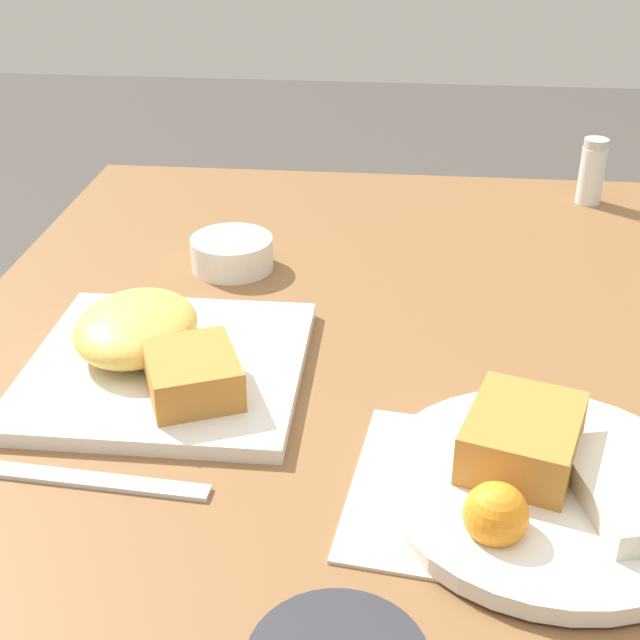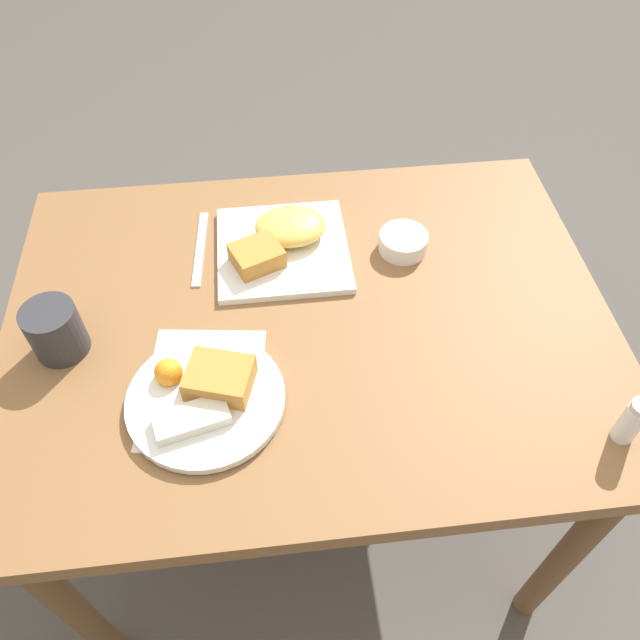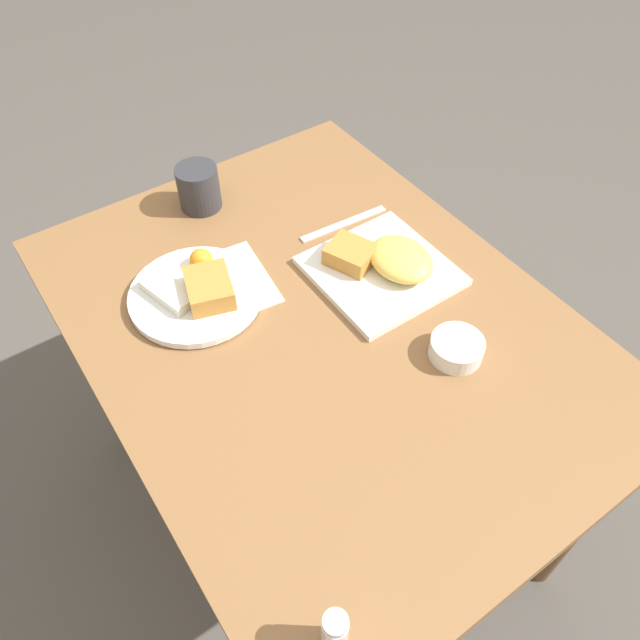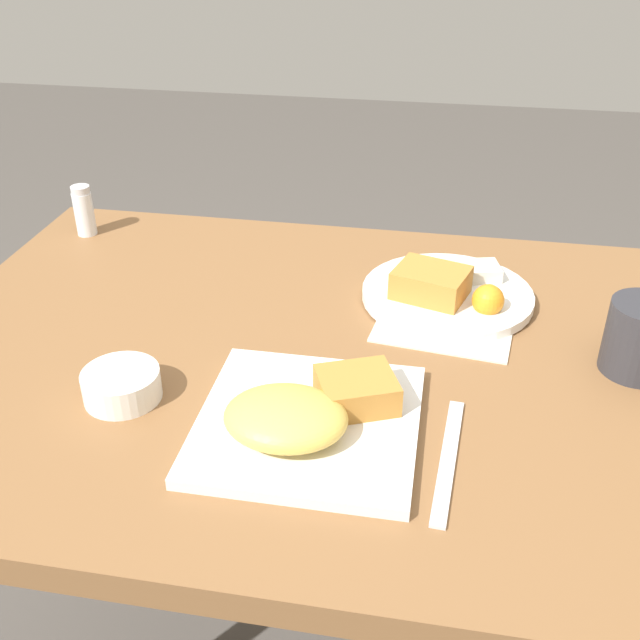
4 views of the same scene
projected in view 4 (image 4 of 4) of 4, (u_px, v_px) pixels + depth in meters
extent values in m
cube|color=brown|center=(307.00, 359.00, 0.98)|extent=(1.04, 0.78, 0.04)
cylinder|color=brown|center=(117.00, 395.00, 1.51)|extent=(0.05, 0.05, 0.69)
cylinder|color=brown|center=(589.00, 448.00, 1.37)|extent=(0.05, 0.05, 0.69)
cube|color=beige|center=(450.00, 310.00, 1.05)|extent=(0.21, 0.25, 0.00)
cube|color=white|center=(308.00, 423.00, 0.83)|extent=(0.24, 0.24, 0.01)
ellipsoid|color=#E5BC51|center=(286.00, 417.00, 0.79)|extent=(0.13, 0.11, 0.04)
cube|color=#B77A33|center=(357.00, 390.00, 0.84)|extent=(0.11, 0.10, 0.04)
cylinder|color=white|center=(447.00, 295.00, 1.07)|extent=(0.24, 0.24, 0.01)
cube|color=#B77A33|center=(431.00, 283.00, 1.04)|extent=(0.12, 0.10, 0.04)
cube|color=beige|center=(462.00, 272.00, 1.09)|extent=(0.12, 0.07, 0.02)
sphere|color=orange|center=(488.00, 300.00, 1.02)|extent=(0.04, 0.04, 0.04)
cylinder|color=white|center=(122.00, 385.00, 0.87)|extent=(0.09, 0.09, 0.04)
cylinder|color=#D1B775|center=(120.00, 374.00, 0.86)|extent=(0.07, 0.07, 0.00)
cylinder|color=white|center=(84.00, 214.00, 1.26)|extent=(0.03, 0.03, 0.07)
cylinder|color=white|center=(86.00, 223.00, 1.26)|extent=(0.03, 0.03, 0.04)
cylinder|color=silver|center=(80.00, 190.00, 1.23)|extent=(0.03, 0.03, 0.01)
cube|color=silver|center=(448.00, 459.00, 0.78)|extent=(0.03, 0.20, 0.00)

